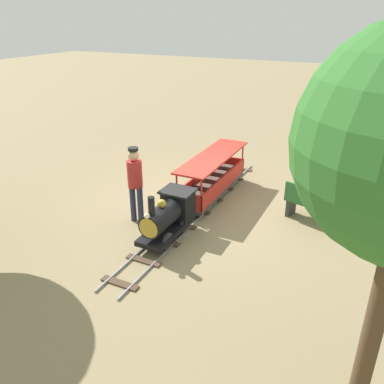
% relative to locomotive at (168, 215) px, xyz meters
% --- Properties ---
extents(ground_plane, '(60.00, 60.00, 0.00)m').
position_rel_locomotive_xyz_m(ground_plane, '(0.00, -1.30, -0.49)').
color(ground_plane, '#8C7A56').
extents(track, '(0.67, 6.40, 0.04)m').
position_rel_locomotive_xyz_m(track, '(0.00, -1.22, -0.47)').
color(track, gray).
rests_on(track, ground_plane).
extents(locomotive, '(0.63, 1.44, 1.07)m').
position_rel_locomotive_xyz_m(locomotive, '(0.00, 0.00, 0.00)').
color(locomotive, black).
rests_on(locomotive, ground_plane).
extents(passenger_car, '(0.73, 2.70, 0.97)m').
position_rel_locomotive_xyz_m(passenger_car, '(0.00, -2.12, -0.07)').
color(passenger_car, '#3F3F3F').
rests_on(passenger_car, ground_plane).
extents(conductor_person, '(0.30, 0.30, 1.62)m').
position_rel_locomotive_xyz_m(conductor_person, '(0.90, -0.28, 0.47)').
color(conductor_person, '#282D47').
rests_on(conductor_person, ground_plane).
extents(park_bench, '(1.36, 0.75, 0.82)m').
position_rel_locomotive_xyz_m(park_bench, '(-2.43, -1.79, -0.07)').
color(park_bench, '#2D6B33').
rests_on(park_bench, ground_plane).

